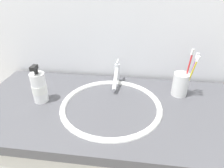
# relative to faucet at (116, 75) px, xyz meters

# --- Properties ---
(tiled_wall_back) EXTENTS (2.37, 0.04, 2.40)m
(tiled_wall_back) POSITION_rel_faucet_xyz_m (0.01, 0.12, 0.28)
(tiled_wall_back) COLOR silver
(tiled_wall_back) RESTS_ON ground
(sink_basin) EXTENTS (0.42, 0.42, 0.13)m
(sink_basin) POSITION_rel_faucet_xyz_m (0.00, -0.19, -0.10)
(sink_basin) COLOR white
(sink_basin) RESTS_ON vanity_counter
(faucet) EXTENTS (0.02, 0.17, 0.11)m
(faucet) POSITION_rel_faucet_xyz_m (0.00, 0.00, 0.00)
(faucet) COLOR silver
(faucet) RESTS_ON sink_basin
(toothbrush_cup) EXTENTS (0.07, 0.07, 0.10)m
(toothbrush_cup) POSITION_rel_faucet_xyz_m (0.29, -0.06, 0.00)
(toothbrush_cup) COLOR white
(toothbrush_cup) RESTS_ON vanity_counter
(toothbrush_purple) EXTENTS (0.04, 0.02, 0.19)m
(toothbrush_purple) POSITION_rel_faucet_xyz_m (0.33, -0.05, 0.06)
(toothbrush_purple) COLOR purple
(toothbrush_purple) RESTS_ON toothbrush_cup
(toothbrush_green) EXTENTS (0.04, 0.02, 0.18)m
(toothbrush_green) POSITION_rel_faucet_xyz_m (0.33, -0.06, 0.06)
(toothbrush_green) COLOR green
(toothbrush_green) RESTS_ON toothbrush_cup
(toothbrush_yellow) EXTENTS (0.04, 0.04, 0.19)m
(toothbrush_yellow) POSITION_rel_faucet_xyz_m (0.32, -0.08, 0.06)
(toothbrush_yellow) COLOR yellow
(toothbrush_yellow) RESTS_ON toothbrush_cup
(toothbrush_red) EXTENTS (0.03, 0.02, 0.21)m
(toothbrush_red) POSITION_rel_faucet_xyz_m (0.31, -0.05, 0.07)
(toothbrush_red) COLOR red
(toothbrush_red) RESTS_ON toothbrush_cup
(soap_dispenser) EXTENTS (0.06, 0.06, 0.17)m
(soap_dispenser) POSITION_rel_faucet_xyz_m (-0.30, -0.19, 0.02)
(soap_dispenser) COLOR white
(soap_dispenser) RESTS_ON vanity_counter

